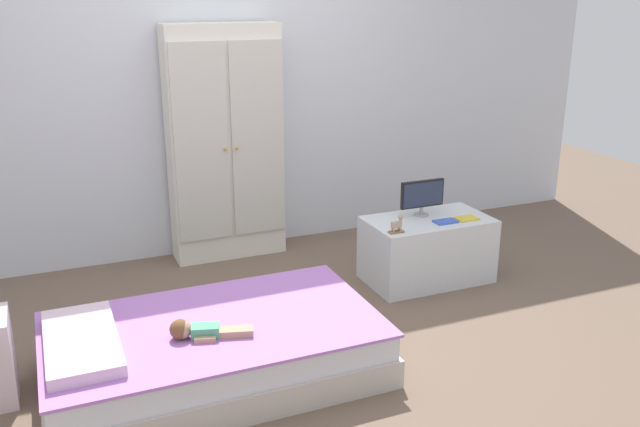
{
  "coord_description": "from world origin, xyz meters",
  "views": [
    {
      "loc": [
        -1.18,
        -3.16,
        1.84
      ],
      "look_at": [
        0.31,
        0.35,
        0.59
      ],
      "focal_mm": 38.02,
      "sensor_mm": 36.0,
      "label": 1
    }
  ],
  "objects_px": {
    "wardrobe": "(225,144)",
    "doll": "(196,330)",
    "tv_monitor": "(422,195)",
    "tv_stand": "(427,249)",
    "book_blue": "(445,222)",
    "book_yellow": "(467,218)",
    "rocking_horse_toy": "(398,224)",
    "bed": "(215,350)"
  },
  "relations": [
    {
      "from": "rocking_horse_toy",
      "to": "book_blue",
      "type": "distance_m",
      "value": 0.39
    },
    {
      "from": "bed",
      "to": "wardrobe",
      "type": "relative_size",
      "value": 0.99
    },
    {
      "from": "book_yellow",
      "to": "doll",
      "type": "bearing_deg",
      "value": -162.03
    },
    {
      "from": "tv_stand",
      "to": "tv_monitor",
      "type": "distance_m",
      "value": 0.36
    },
    {
      "from": "tv_stand",
      "to": "rocking_horse_toy",
      "type": "distance_m",
      "value": 0.45
    },
    {
      "from": "doll",
      "to": "wardrobe",
      "type": "bearing_deg",
      "value": 69.62
    },
    {
      "from": "book_blue",
      "to": "book_yellow",
      "type": "xyz_separation_m",
      "value": [
        0.16,
        0.0,
        -0.0
      ]
    },
    {
      "from": "rocking_horse_toy",
      "to": "book_yellow",
      "type": "xyz_separation_m",
      "value": [
        0.54,
        0.05,
        -0.05
      ]
    },
    {
      "from": "book_blue",
      "to": "tv_stand",
      "type": "bearing_deg",
      "value": 120.22
    },
    {
      "from": "bed",
      "to": "book_blue",
      "type": "distance_m",
      "value": 1.77
    },
    {
      "from": "wardrobe",
      "to": "book_yellow",
      "type": "xyz_separation_m",
      "value": [
        1.31,
        -1.07,
        -0.39
      ]
    },
    {
      "from": "tv_stand",
      "to": "rocking_horse_toy",
      "type": "bearing_deg",
      "value": -154.27
    },
    {
      "from": "tv_stand",
      "to": "book_yellow",
      "type": "relative_size",
      "value": 5.75
    },
    {
      "from": "tv_monitor",
      "to": "book_blue",
      "type": "relative_size",
      "value": 2.08
    },
    {
      "from": "tv_stand",
      "to": "book_yellow",
      "type": "height_order",
      "value": "book_yellow"
    },
    {
      "from": "doll",
      "to": "bed",
      "type": "bearing_deg",
      "value": 45.17
    },
    {
      "from": "book_yellow",
      "to": "wardrobe",
      "type": "bearing_deg",
      "value": 140.63
    },
    {
      "from": "tv_monitor",
      "to": "book_yellow",
      "type": "distance_m",
      "value": 0.32
    },
    {
      "from": "bed",
      "to": "book_blue",
      "type": "bearing_deg",
      "value": 17.27
    },
    {
      "from": "bed",
      "to": "book_yellow",
      "type": "xyz_separation_m",
      "value": [
        1.83,
        0.52,
        0.29
      ]
    },
    {
      "from": "bed",
      "to": "wardrobe",
      "type": "distance_m",
      "value": 1.81
    },
    {
      "from": "doll",
      "to": "book_yellow",
      "type": "xyz_separation_m",
      "value": [
        1.94,
        0.63,
        0.11
      ]
    },
    {
      "from": "wardrobe",
      "to": "doll",
      "type": "bearing_deg",
      "value": -110.38
    },
    {
      "from": "tv_stand",
      "to": "book_blue",
      "type": "xyz_separation_m",
      "value": [
        0.06,
        -0.1,
        0.22
      ]
    },
    {
      "from": "wardrobe",
      "to": "tv_monitor",
      "type": "relative_size",
      "value": 5.27
    },
    {
      "from": "tv_stand",
      "to": "tv_monitor",
      "type": "bearing_deg",
      "value": 95.63
    },
    {
      "from": "doll",
      "to": "book_blue",
      "type": "distance_m",
      "value": 1.89
    },
    {
      "from": "book_blue",
      "to": "rocking_horse_toy",
      "type": "bearing_deg",
      "value": -172.6
    },
    {
      "from": "bed",
      "to": "rocking_horse_toy",
      "type": "bearing_deg",
      "value": 20.02
    },
    {
      "from": "book_yellow",
      "to": "tv_monitor",
      "type": "bearing_deg",
      "value": 141.5
    },
    {
      "from": "tv_stand",
      "to": "book_blue",
      "type": "bearing_deg",
      "value": -59.78
    },
    {
      "from": "tv_stand",
      "to": "tv_monitor",
      "type": "relative_size",
      "value": 2.6
    },
    {
      "from": "rocking_horse_toy",
      "to": "book_blue",
      "type": "relative_size",
      "value": 0.78
    },
    {
      "from": "doll",
      "to": "rocking_horse_toy",
      "type": "height_order",
      "value": "rocking_horse_toy"
    },
    {
      "from": "bed",
      "to": "tv_stand",
      "type": "xyz_separation_m",
      "value": [
        1.61,
        0.62,
        0.07
      ]
    },
    {
      "from": "doll",
      "to": "book_yellow",
      "type": "distance_m",
      "value": 2.05
    },
    {
      "from": "tv_monitor",
      "to": "tv_stand",
      "type": "bearing_deg",
      "value": -84.37
    },
    {
      "from": "bed",
      "to": "book_blue",
      "type": "xyz_separation_m",
      "value": [
        1.67,
        0.52,
        0.29
      ]
    },
    {
      "from": "tv_stand",
      "to": "book_blue",
      "type": "relative_size",
      "value": 5.41
    },
    {
      "from": "doll",
      "to": "rocking_horse_toy",
      "type": "relative_size",
      "value": 3.29
    },
    {
      "from": "doll",
      "to": "book_blue",
      "type": "bearing_deg",
      "value": 19.49
    },
    {
      "from": "book_blue",
      "to": "doll",
      "type": "bearing_deg",
      "value": -160.51
    }
  ]
}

